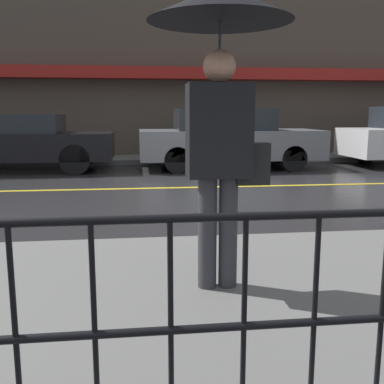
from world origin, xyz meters
name	(u,v)px	position (x,y,z in m)	size (l,w,h in m)	color
ground_plane	(192,188)	(0.00, 0.00, 0.00)	(80.00, 80.00, 0.00)	#262628
sidewalk_near	(284,299)	(0.00, -5.47, 0.07)	(28.00, 3.05, 0.14)	#60605E
sidewalk_far	(172,159)	(0.00, 4.82, 0.07)	(28.00, 1.76, 0.14)	#60605E
lane_marking	(192,187)	(0.00, 0.00, 0.00)	(25.20, 0.12, 0.01)	gold
building_storefront	(169,64)	(0.00, 5.83, 2.91)	(28.00, 0.85, 5.87)	#4C4238
railing_foreground	(384,283)	(0.00, -6.74, 0.69)	(12.00, 0.04, 0.88)	black
pedestrian	(220,60)	(-0.47, -5.33, 1.77)	(0.99, 0.99, 2.10)	#333338
car_black	(19,142)	(-3.87, 2.89, 0.73)	(4.39, 1.75, 1.39)	black
car_grey	(228,139)	(1.28, 2.89, 0.77)	(4.59, 1.84, 1.52)	slate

